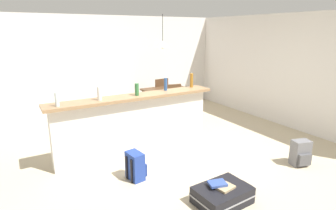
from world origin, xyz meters
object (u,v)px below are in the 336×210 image
at_px(dining_chair_near_partition, 174,103).
at_px(backpack_blue, 136,166).
at_px(dining_chair_far_side, 160,94).
at_px(bottle_green, 137,89).
at_px(bottle_blue, 166,84).
at_px(dining_table, 167,93).
at_px(backpack_grey, 301,153).
at_px(book_stack, 221,185).
at_px(bottle_white, 99,93).
at_px(bottle_amber, 191,80).
at_px(pendant_lamp, 163,44).
at_px(bottle_clear, 57,99).
at_px(suitcase_flat_black, 222,195).

bearing_deg(dining_chair_near_partition, backpack_blue, -134.52).
bearing_deg(dining_chair_far_side, bottle_green, -127.48).
bearing_deg(bottle_blue, dining_chair_near_partition, 50.28).
relative_size(bottle_green, dining_table, 0.19).
height_order(backpack_grey, book_stack, backpack_grey).
relative_size(bottle_blue, dining_table, 0.21).
relative_size(bottle_white, bottle_amber, 0.81).
distance_m(bottle_amber, pendant_lamp, 1.61).
bearing_deg(bottle_amber, bottle_clear, -176.35).
relative_size(bottle_blue, bottle_amber, 0.84).
distance_m(bottle_white, pendant_lamp, 2.66).
bearing_deg(bottle_blue, bottle_clear, -175.23).
bearing_deg(bottle_clear, suitcase_flat_black, -49.70).
distance_m(pendant_lamp, book_stack, 3.98).
distance_m(bottle_white, bottle_amber, 1.86).
distance_m(bottle_clear, backpack_blue, 1.51).
distance_m(suitcase_flat_black, backpack_grey, 1.79).
height_order(suitcase_flat_black, backpack_grey, backpack_grey).
distance_m(dining_chair_far_side, backpack_blue, 3.43).
relative_size(bottle_green, book_stack, 0.67).
bearing_deg(backpack_blue, dining_chair_far_side, 55.28).
distance_m(pendant_lamp, backpack_grey, 3.78).
bearing_deg(suitcase_flat_black, bottle_white, 116.16).
xyz_separation_m(bottle_clear, dining_table, (2.76, 1.55, -0.52)).
xyz_separation_m(suitcase_flat_black, book_stack, (-0.02, 0.01, 0.14)).
bearing_deg(bottle_green, backpack_grey, -40.54).
xyz_separation_m(bottle_green, suitcase_flat_black, (0.29, -1.92, -1.05)).
xyz_separation_m(dining_chair_far_side, suitcase_flat_black, (-1.24, -3.91, -0.41)).
relative_size(dining_chair_near_partition, book_stack, 3.00).
bearing_deg(backpack_blue, dining_chair_near_partition, 45.48).
height_order(bottle_green, bottle_amber, bottle_amber).
xyz_separation_m(pendant_lamp, backpack_blue, (-1.81, -2.39, -1.62)).
bearing_deg(book_stack, backpack_grey, 4.35).
bearing_deg(backpack_blue, dining_table, 50.80).
relative_size(dining_table, pendant_lamp, 1.39).
bearing_deg(suitcase_flat_black, bottle_green, 98.60).
height_order(bottle_green, dining_chair_near_partition, bottle_green).
distance_m(bottle_clear, suitcase_flat_black, 2.66).
xyz_separation_m(bottle_blue, dining_chair_near_partition, (0.75, 0.90, -0.66)).
xyz_separation_m(bottle_clear, bottle_white, (0.64, 0.05, 0.01)).
bearing_deg(bottle_clear, backpack_grey, -27.07).
distance_m(backpack_blue, backpack_grey, 2.67).
xyz_separation_m(dining_table, backpack_grey, (0.61, -3.27, -0.44)).
bearing_deg(pendant_lamp, bottle_clear, -148.82).
distance_m(bottle_white, dining_table, 2.65).
distance_m(bottle_amber, backpack_grey, 2.29).
bearing_deg(backpack_blue, suitcase_flat_black, -57.30).
xyz_separation_m(bottle_green, pendant_lamp, (1.39, 1.57, 0.66)).
distance_m(dining_table, backpack_grey, 3.35).
distance_m(bottle_blue, backpack_blue, 1.70).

